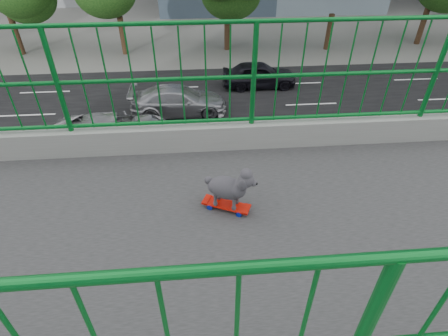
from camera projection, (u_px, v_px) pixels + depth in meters
name	position (u px, v px, depth m)	size (l,w,h in m)	color
road	(171.00, 138.00, 17.47)	(18.00, 90.00, 0.02)	black
railing	(28.00, 230.00, 2.79)	(3.00, 24.00, 1.42)	gray
skateboard	(226.00, 205.00, 3.26)	(0.30, 0.46, 0.06)	red
poodle	(229.00, 187.00, 3.11)	(0.31, 0.45, 0.41)	#312F34
car_0	(281.00, 224.00, 11.72)	(1.75, 4.36, 1.49)	black
car_2	(113.00, 133.00, 16.35)	(2.63, 5.70, 1.59)	#9A9A9F
car_3	(179.00, 101.00, 19.12)	(2.12, 5.21, 1.51)	#9A9A9F
car_4	(259.00, 75.00, 21.99)	(1.86, 4.62, 1.57)	black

